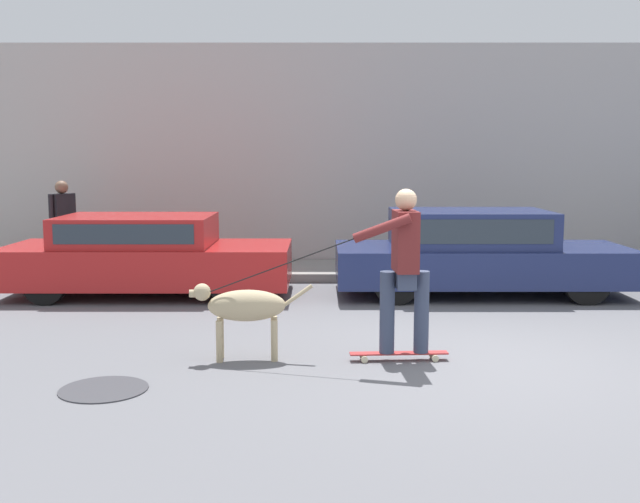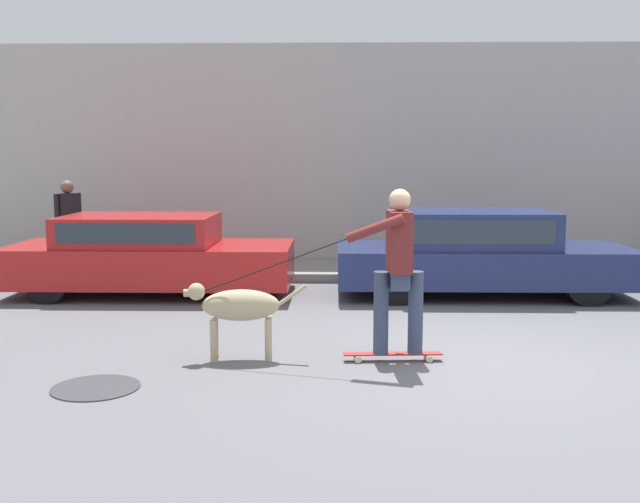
{
  "view_description": "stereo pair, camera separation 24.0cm",
  "coord_description": "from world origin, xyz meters",
  "views": [
    {
      "loc": [
        -1.54,
        -7.54,
        2.11
      ],
      "look_at": [
        -1.51,
        1.48,
        0.95
      ],
      "focal_mm": 42.0,
      "sensor_mm": 36.0,
      "label": 1
    },
    {
      "loc": [
        -1.3,
        -7.54,
        2.11
      ],
      "look_at": [
        -1.51,
        1.48,
        0.95
      ],
      "focal_mm": 42.0,
      "sensor_mm": 36.0,
      "label": 2
    }
  ],
  "objects": [
    {
      "name": "ground_plane",
      "position": [
        0.0,
        0.0,
        0.0
      ],
      "size": [
        36.0,
        36.0,
        0.0
      ],
      "primitive_type": "plane",
      "color": "slate"
    },
    {
      "name": "back_wall",
      "position": [
        0.0,
        6.7,
        2.08
      ],
      "size": [
        32.0,
        0.3,
        4.17
      ],
      "color": "#B2ADA8",
      "rests_on": "ground_plane"
    },
    {
      "name": "sidewalk_curb",
      "position": [
        0.0,
        5.63,
        0.07
      ],
      "size": [
        30.0,
        1.81,
        0.15
      ],
      "color": "gray",
      "rests_on": "ground_plane"
    },
    {
      "name": "parked_car_0",
      "position": [
        -4.17,
        3.69,
        0.6
      ],
      "size": [
        4.26,
        1.77,
        1.21
      ],
      "rotation": [
        0.0,
        0.0,
        -0.0
      ],
      "color": "black",
      "rests_on": "ground_plane"
    },
    {
      "name": "parked_car_1",
      "position": [
        0.85,
        3.69,
        0.63
      ],
      "size": [
        4.38,
        1.73,
        1.29
      ],
      "rotation": [
        0.0,
        0.0,
        -0.0
      ],
      "color": "black",
      "rests_on": "ground_plane"
    },
    {
      "name": "dog",
      "position": [
        -2.32,
        0.05,
        0.55
      ],
      "size": [
        1.27,
        0.38,
        0.81
      ],
      "rotation": [
        0.0,
        0.0,
        3.21
      ],
      "color": "tan",
      "rests_on": "ground_plane"
    },
    {
      "name": "skateboarder",
      "position": [
        -0.68,
        0.01,
        1.01
      ],
      "size": [
        2.54,
        0.63,
        1.78
      ],
      "rotation": [
        0.0,
        0.0,
        3.2
      ],
      "color": "beige",
      "rests_on": "ground_plane"
    },
    {
      "name": "pedestrian_with_bag",
      "position": [
        -5.96,
        5.3,
        1.0
      ],
      "size": [
        0.44,
        0.6,
        1.53
      ],
      "rotation": [
        0.0,
        0.0,
        -0.57
      ],
      "color": "#3D4760",
      "rests_on": "sidewalk_curb"
    },
    {
      "name": "manhole_cover",
      "position": [
        -3.5,
        -0.98,
        0.01
      ],
      "size": [
        0.8,
        0.8,
        0.01
      ],
      "color": "#38383D",
      "rests_on": "ground_plane"
    }
  ]
}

